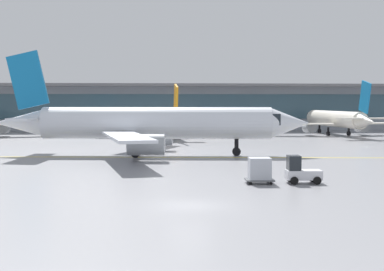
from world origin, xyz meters
The scene contains 8 objects.
ground_plane centered at (0.00, 0.00, 0.00)m, with size 400.00×400.00×0.00m, color gray.
taxiway_centreline_stripe centered at (-1.62, 28.87, 0.00)m, with size 110.00×0.36×0.01m, color yellow.
terminal_concourse centered at (0.00, 86.44, 4.92)m, with size 216.13×11.00×9.60m.
gate_airplane_2 centered at (0.56, 62.72, 2.61)m, with size 24.38×26.33×8.72m.
gate_airplane_3 centered at (30.66, 66.03, 2.83)m, with size 26.36×28.46×9.42m.
taxiing_regional_jet centered at (-2.08, 30.92, 3.55)m, with size 35.79×33.11×11.85m.
baggage_tug centered at (8.87, 8.44, 0.89)m, with size 2.66×1.72×2.10m.
cargo_dolly_lead centered at (5.79, 8.58, 1.05)m, with size 2.17×1.69×1.94m.
Camera 1 is at (-2.37, -33.21, 6.21)m, focal length 53.28 mm.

